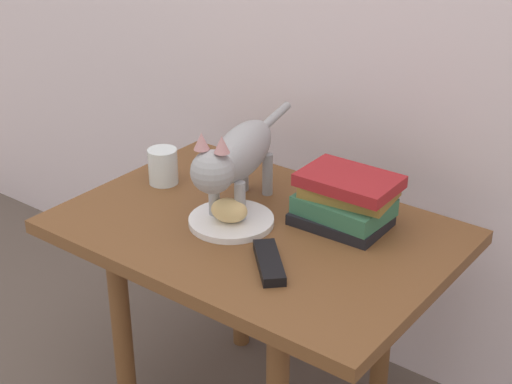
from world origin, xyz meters
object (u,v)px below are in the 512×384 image
(side_table, at_px, (256,255))
(candle_jar, at_px, (163,168))
(plate, at_px, (231,221))
(book_stack, at_px, (346,200))
(bread_roll, at_px, (229,210))
(tv_remote, at_px, (269,262))
(cat, at_px, (237,156))

(side_table, distance_m, candle_jar, 0.33)
(side_table, height_order, candle_jar, candle_jar)
(plate, xyz_separation_m, candle_jar, (-0.26, 0.06, 0.03))
(book_stack, bearing_deg, plate, -142.80)
(side_table, relative_size, bread_roll, 10.32)
(book_stack, relative_size, tv_remote, 1.39)
(plate, height_order, tv_remote, tv_remote)
(side_table, xyz_separation_m, tv_remote, (0.12, -0.12, 0.08))
(plate, bearing_deg, side_table, 27.97)
(plate, distance_m, tv_remote, 0.19)
(tv_remote, bearing_deg, candle_jar, -154.91)
(plate, xyz_separation_m, tv_remote, (0.17, -0.09, 0.00))
(candle_jar, bearing_deg, tv_remote, -20.07)
(side_table, height_order, book_stack, book_stack)
(book_stack, bearing_deg, side_table, -140.20)
(plate, xyz_separation_m, book_stack, (0.19, 0.15, 0.05))
(plate, bearing_deg, tv_remote, -28.71)
(side_table, relative_size, candle_jar, 9.72)
(side_table, bearing_deg, tv_remote, -44.15)
(bread_roll, bearing_deg, cat, 114.83)
(side_table, bearing_deg, candle_jar, 172.86)
(cat, height_order, book_stack, cat)
(bread_roll, height_order, tv_remote, bread_roll)
(cat, bearing_deg, tv_remote, -36.94)
(bread_roll, bearing_deg, candle_jar, 163.87)
(plate, height_order, cat, cat)
(bread_roll, distance_m, candle_jar, 0.27)
(cat, height_order, tv_remote, cat)
(plate, height_order, bread_roll, bread_roll)
(book_stack, height_order, candle_jar, book_stack)
(cat, distance_m, tv_remote, 0.27)
(cat, distance_m, book_stack, 0.25)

